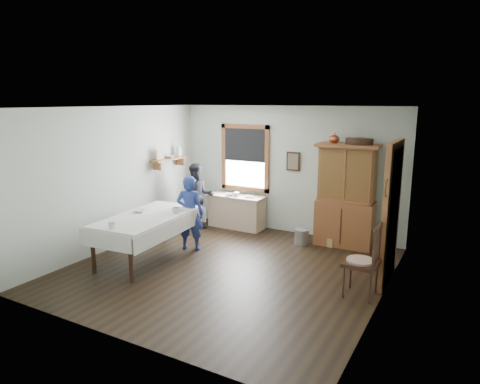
# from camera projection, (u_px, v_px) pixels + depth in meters

# --- Properties ---
(room) EXTENTS (5.01, 5.01, 2.70)m
(room) POSITION_uv_depth(u_px,v_px,m) (227.00, 191.00, 6.98)
(room) COLOR black
(room) RESTS_ON ground
(window) EXTENTS (1.18, 0.07, 1.48)m
(window) POSITION_uv_depth(u_px,v_px,m) (245.00, 154.00, 9.50)
(window) COLOR white
(window) RESTS_ON room
(doorway) EXTENTS (0.09, 1.14, 2.22)m
(doorway) POSITION_uv_depth(u_px,v_px,m) (392.00, 209.00, 6.58)
(doorway) COLOR #4E4538
(doorway) RESTS_ON room
(wall_shelf) EXTENTS (0.24, 1.00, 0.44)m
(wall_shelf) POSITION_uv_depth(u_px,v_px,m) (170.00, 158.00, 9.37)
(wall_shelf) COLOR brown
(wall_shelf) RESTS_ON room
(framed_picture) EXTENTS (0.30, 0.04, 0.40)m
(framed_picture) POSITION_uv_depth(u_px,v_px,m) (293.00, 161.00, 8.97)
(framed_picture) COLOR #361C13
(framed_picture) RESTS_ON room
(rug_beater) EXTENTS (0.01, 0.27, 0.27)m
(rug_beater) POSITION_uv_depth(u_px,v_px,m) (388.00, 179.00, 5.99)
(rug_beater) COLOR black
(rug_beater) RESTS_ON room
(work_counter) EXTENTS (1.30, 0.51, 0.74)m
(work_counter) POSITION_uv_depth(u_px,v_px,m) (236.00, 211.00, 9.57)
(work_counter) COLOR tan
(work_counter) RESTS_ON room
(china_hutch) EXTENTS (1.20, 0.60, 2.00)m
(china_hutch) POSITION_uv_depth(u_px,v_px,m) (346.00, 196.00, 8.25)
(china_hutch) COLOR brown
(china_hutch) RESTS_ON room
(dining_table) EXTENTS (1.23, 2.13, 0.82)m
(dining_table) POSITION_uv_depth(u_px,v_px,m) (149.00, 238.00, 7.60)
(dining_table) COLOR silver
(dining_table) RESTS_ON room
(spindle_chair) EXTENTS (0.53, 0.53, 1.11)m
(spindle_chair) POSITION_uv_depth(u_px,v_px,m) (361.00, 260.00, 6.16)
(spindle_chair) COLOR #361C13
(spindle_chair) RESTS_ON room
(pail) EXTENTS (0.31, 0.31, 0.30)m
(pail) POSITION_uv_depth(u_px,v_px,m) (302.00, 237.00, 8.50)
(pail) COLOR #A3A6AB
(pail) RESTS_ON room
(wicker_basket) EXTENTS (0.34, 0.27, 0.18)m
(wicker_basket) POSITION_uv_depth(u_px,v_px,m) (328.00, 241.00, 8.44)
(wicker_basket) COLOR #AF7D4F
(wicker_basket) RESTS_ON room
(woman_blue) EXTENTS (0.56, 0.44, 1.34)m
(woman_blue) POSITION_uv_depth(u_px,v_px,m) (190.00, 216.00, 8.09)
(woman_blue) COLOR navy
(woman_blue) RESTS_ON room
(figure_dark) EXTENTS (0.83, 0.81, 1.35)m
(figure_dark) POSITION_uv_depth(u_px,v_px,m) (198.00, 199.00, 9.44)
(figure_dark) COLOR black
(figure_dark) RESTS_ON room
(table_cup_a) EXTENTS (0.16, 0.16, 0.11)m
(table_cup_a) POSITION_uv_depth(u_px,v_px,m) (176.00, 210.00, 7.66)
(table_cup_a) COLOR silver
(table_cup_a) RESTS_ON dining_table
(table_cup_b) EXTENTS (0.12, 0.12, 0.10)m
(table_cup_b) POSITION_uv_depth(u_px,v_px,m) (112.00, 225.00, 6.73)
(table_cup_b) COLOR silver
(table_cup_b) RESTS_ON dining_table
(table_bowl) EXTENTS (0.22, 0.22, 0.05)m
(table_bowl) POSITION_uv_depth(u_px,v_px,m) (139.00, 211.00, 7.73)
(table_bowl) COLOR silver
(table_bowl) RESTS_ON dining_table
(counter_book) EXTENTS (0.23, 0.26, 0.02)m
(counter_book) POSITION_uv_depth(u_px,v_px,m) (245.00, 196.00, 9.34)
(counter_book) COLOR brown
(counter_book) RESTS_ON work_counter
(counter_bowl) EXTENTS (0.23, 0.23, 0.06)m
(counter_bowl) POSITION_uv_depth(u_px,v_px,m) (230.00, 195.00, 9.45)
(counter_bowl) COLOR silver
(counter_bowl) RESTS_ON work_counter
(shelf_bowl) EXTENTS (0.22, 0.22, 0.05)m
(shelf_bowl) POSITION_uv_depth(u_px,v_px,m) (170.00, 157.00, 9.37)
(shelf_bowl) COLOR silver
(shelf_bowl) RESTS_ON wall_shelf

